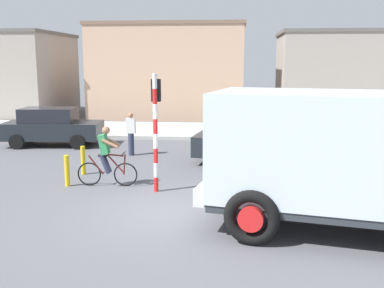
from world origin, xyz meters
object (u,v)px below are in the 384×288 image
object	(u,v)px
car_white_mid	(52,126)
pedestrian_near_kerb	(131,133)
car_red_near	(252,141)
truck_foreground	(340,153)
cyclist	(106,156)
bollard_far	(83,160)
traffic_light_pole	(156,116)
bollard_near	(67,171)

from	to	relation	value
car_white_mid	pedestrian_near_kerb	size ratio (longest dim) A/B	2.55
car_red_near	truck_foreground	bearing A→B (deg)	-75.90
truck_foreground	pedestrian_near_kerb	size ratio (longest dim) A/B	3.58
cyclist	car_red_near	xyz separation A→B (m)	(4.21, 3.19, -0.05)
car_white_mid	bollard_far	xyz separation A→B (m)	(2.94, -4.78, -0.37)
traffic_light_pole	bollard_far	bearing A→B (deg)	148.20
truck_foreground	pedestrian_near_kerb	xyz separation A→B (m)	(-6.05, 7.35, -0.82)
cyclist	car_white_mid	world-z (taller)	cyclist
car_red_near	bollard_near	distance (m)	6.29
car_red_near	car_white_mid	distance (m)	8.74
pedestrian_near_kerb	traffic_light_pole	bearing A→B (deg)	-69.27
truck_foreground	traffic_light_pole	size ratio (longest dim) A/B	1.81
pedestrian_near_kerb	bollard_far	size ratio (longest dim) A/B	1.80
truck_foreground	car_red_near	xyz separation A→B (m)	(-1.56, 6.19, -0.85)
truck_foreground	traffic_light_pole	distance (m)	5.04
truck_foreground	bollard_near	xyz separation A→B (m)	(-6.88, 2.87, -1.22)
car_white_mid	bollard_near	distance (m)	6.85
truck_foreground	car_red_near	bearing A→B (deg)	104.10
truck_foreground	car_red_near	size ratio (longest dim) A/B	1.38
traffic_light_pole	bollard_far	size ratio (longest dim) A/B	3.56
cyclist	car_white_mid	distance (m)	7.28
car_red_near	pedestrian_near_kerb	xyz separation A→B (m)	(-4.49, 1.16, 0.03)
traffic_light_pole	bollard_far	distance (m)	3.47
pedestrian_near_kerb	bollard_near	distance (m)	4.57
bollard_near	cyclist	bearing A→B (deg)	6.73
cyclist	pedestrian_near_kerb	bearing A→B (deg)	93.75
car_red_near	bollard_far	distance (m)	5.68
car_red_near	cyclist	bearing A→B (deg)	-142.86
cyclist	pedestrian_near_kerb	world-z (taller)	cyclist
car_white_mid	bollard_far	size ratio (longest dim) A/B	4.58
cyclist	traffic_light_pole	bearing A→B (deg)	-13.26
truck_foreground	traffic_light_pole	bearing A→B (deg)	148.16
pedestrian_near_kerb	truck_foreground	bearing A→B (deg)	-50.54
cyclist	bollard_near	size ratio (longest dim) A/B	1.92
truck_foreground	car_white_mid	bearing A→B (deg)	137.34
truck_foreground	bollard_near	bearing A→B (deg)	157.35
traffic_light_pole	car_red_near	distance (m)	4.63
traffic_light_pole	cyclist	bearing A→B (deg)	166.74
truck_foreground	pedestrian_near_kerb	bearing A→B (deg)	129.46
traffic_light_pole	pedestrian_near_kerb	distance (m)	5.17
cyclist	bollard_far	world-z (taller)	cyclist
pedestrian_near_kerb	bollard_near	bearing A→B (deg)	-100.58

